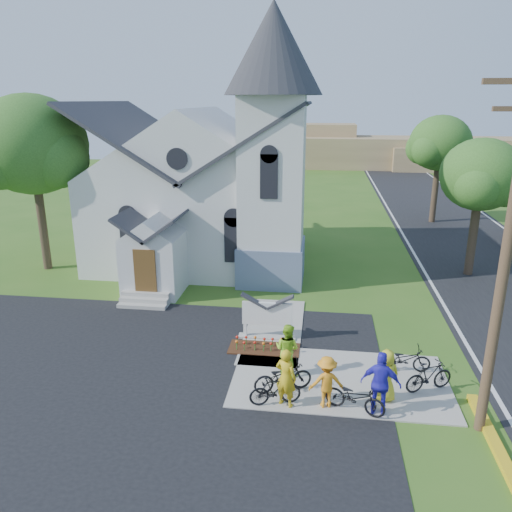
# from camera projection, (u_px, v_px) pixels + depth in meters

# --- Properties ---
(ground) EXTENTS (120.00, 120.00, 0.00)m
(ground) POSITION_uv_depth(u_px,v_px,m) (293.00, 386.00, 16.04)
(ground) COLOR #35621C
(ground) RESTS_ON ground
(parking_lot) EXTENTS (20.00, 16.00, 0.02)m
(parking_lot) POSITION_uv_depth(u_px,v_px,m) (57.00, 405.00, 15.03)
(parking_lot) COLOR black
(parking_lot) RESTS_ON ground
(road) EXTENTS (8.00, 90.00, 0.02)m
(road) POSITION_uv_depth(u_px,v_px,m) (481.00, 258.00, 28.97)
(road) COLOR black
(road) RESTS_ON ground
(sidewalk) EXTENTS (7.00, 4.00, 0.05)m
(sidewalk) POSITION_uv_depth(u_px,v_px,m) (340.00, 380.00, 16.32)
(sidewalk) COLOR #A5A095
(sidewalk) RESTS_ON ground
(church) EXTENTS (12.35, 12.00, 13.00)m
(church) POSITION_uv_depth(u_px,v_px,m) (208.00, 168.00, 26.96)
(church) COLOR silver
(church) RESTS_ON ground
(church_sign) EXTENTS (2.20, 0.40, 1.70)m
(church_sign) POSITION_uv_depth(u_px,v_px,m) (267.00, 314.00, 18.91)
(church_sign) COLOR #A5A095
(church_sign) RESTS_ON ground
(flower_bed) EXTENTS (2.60, 1.10, 0.07)m
(flower_bed) POSITION_uv_depth(u_px,v_px,m) (264.00, 349.00, 18.36)
(flower_bed) COLOR #3C1D10
(flower_bed) RESTS_ON ground
(utility_pole) EXTENTS (3.45, 0.28, 10.00)m
(utility_pole) POSITION_uv_depth(u_px,v_px,m) (511.00, 243.00, 12.33)
(utility_pole) COLOR #4C3426
(utility_pole) RESTS_ON ground
(tree_lot_corner) EXTENTS (5.60, 5.60, 9.15)m
(tree_lot_corner) POSITION_uv_depth(u_px,v_px,m) (32.00, 145.00, 25.28)
(tree_lot_corner) COLOR #35251C
(tree_lot_corner) RESTS_ON ground
(tree_road_near) EXTENTS (4.00, 4.00, 7.05)m
(tree_road_near) POSITION_uv_depth(u_px,v_px,m) (481.00, 175.00, 24.77)
(tree_road_near) COLOR #35251C
(tree_road_near) RESTS_ON ground
(tree_road_mid) EXTENTS (4.40, 4.40, 7.80)m
(tree_road_mid) POSITION_uv_depth(u_px,v_px,m) (440.00, 144.00, 35.88)
(tree_road_mid) COLOR #35251C
(tree_road_mid) RESTS_ON ground
(distant_hills) EXTENTS (61.00, 10.00, 5.60)m
(distant_hills) POSITION_uv_depth(u_px,v_px,m) (343.00, 150.00, 68.25)
(distant_hills) COLOR olive
(distant_hills) RESTS_ON ground
(cyclist_0) EXTENTS (0.79, 0.68, 1.84)m
(cyclist_0) POSITION_uv_depth(u_px,v_px,m) (286.00, 378.00, 14.71)
(cyclist_0) COLOR gold
(cyclist_0) RESTS_ON sidewalk
(bike_0) EXTENTS (1.99, 1.34, 0.99)m
(bike_0) POSITION_uv_depth(u_px,v_px,m) (283.00, 377.00, 15.55)
(bike_0) COLOR black
(bike_0) RESTS_ON sidewalk
(cyclist_1) EXTENTS (1.07, 0.97, 1.78)m
(cyclist_1) POSITION_uv_depth(u_px,v_px,m) (287.00, 349.00, 16.44)
(cyclist_1) COLOR #97D628
(cyclist_1) RESTS_ON sidewalk
(bike_1) EXTENTS (1.64, 0.87, 0.95)m
(bike_1) POSITION_uv_depth(u_px,v_px,m) (275.00, 390.00, 14.86)
(bike_1) COLOR black
(bike_1) RESTS_ON sidewalk
(cyclist_2) EXTENTS (1.23, 0.70, 1.96)m
(cyclist_2) POSITION_uv_depth(u_px,v_px,m) (381.00, 384.00, 14.28)
(cyclist_2) COLOR #322AD2
(cyclist_2) RESTS_ON sidewalk
(bike_2) EXTENTS (1.92, 1.23, 0.95)m
(bike_2) POSITION_uv_depth(u_px,v_px,m) (355.00, 397.00, 14.52)
(bike_2) COLOR black
(bike_2) RESTS_ON sidewalk
(cyclist_3) EXTENTS (1.14, 0.79, 1.61)m
(cyclist_3) POSITION_uv_depth(u_px,v_px,m) (327.00, 382.00, 14.69)
(cyclist_3) COLOR orange
(cyclist_3) RESTS_ON sidewalk
(bike_3) EXTENTS (1.69, 1.12, 0.99)m
(bike_3) POSITION_uv_depth(u_px,v_px,m) (429.00, 376.00, 15.57)
(bike_3) COLOR black
(bike_3) RESTS_ON sidewalk
(cyclist_4) EXTENTS (0.90, 0.68, 1.66)m
(cyclist_4) POSITION_uv_depth(u_px,v_px,m) (386.00, 375.00, 14.98)
(cyclist_4) COLOR gold
(cyclist_4) RESTS_ON sidewalk
(bike_4) EXTENTS (1.76, 0.73, 0.91)m
(bike_4) POSITION_uv_depth(u_px,v_px,m) (405.00, 359.00, 16.68)
(bike_4) COLOR black
(bike_4) RESTS_ON sidewalk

